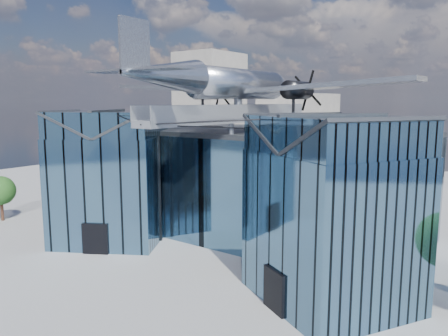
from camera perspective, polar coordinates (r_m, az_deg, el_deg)
The scene contains 5 objects.
ground_plane at distance 35.77m, azimuth -1.93°, elevation -11.88°, with size 120.00×120.00×0.00m, color gray.
museum at distance 38.87m, azimuth 3.31°, elevation -1.73°, with size 32.88×24.50×17.60m.
bg_towers at distance 79.25m, azimuth 22.16°, elevation 6.24°, with size 77.00×24.50×26.00m.
tree_plaza_w at distance 51.71m, azimuth -27.16°, elevation -2.66°, with size 4.06×4.06×4.78m.
tree_side_w at distance 55.29m, azimuth -16.05°, elevation -1.34°, with size 3.86×3.86×4.79m.
Camera 1 is at (20.64, -26.36, 12.60)m, focal length 35.00 mm.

